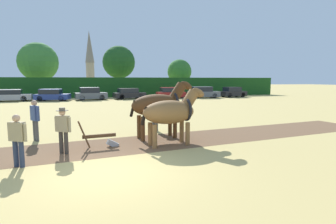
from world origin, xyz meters
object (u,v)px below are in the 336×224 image
Objects in this scene: draft_horse_lead_left at (172,112)px; farmer_onlooker_left at (18,137)px; tree_center at (179,72)px; parked_car_far_right at (203,92)px; farmer_beside_team at (155,112)px; draft_horse_lead_right at (159,105)px; tree_left at (38,62)px; tree_center_left at (119,62)px; farmer_onlooker_right at (35,117)px; farmer_at_plow at (63,127)px; church_spire at (90,59)px; parked_car_center_left at (52,95)px; parked_car_left at (10,95)px; parked_car_center at (91,94)px; parked_car_end_right at (233,92)px; plow at (103,139)px; parked_car_center_right at (129,94)px; parked_car_right at (170,93)px.

farmer_onlooker_left is (-5.04, -1.36, -0.42)m from draft_horse_lead_left.
tree_center reaches higher than farmer_onlooker_left.
farmer_beside_team is at bearing -111.96° from parked_car_far_right.
draft_horse_lead_right is 1.75m from farmer_beside_team.
tree_left is at bearing 79.10° from farmer_beside_team.
tree_center_left is (12.65, 0.15, 0.20)m from tree_left.
parked_car_far_right is at bearing -3.51° from farmer_onlooker_left.
farmer_at_plow is at bearing -91.15° from farmer_onlooker_right.
church_spire reaches higher than parked_car_center_left.
farmer_onlooker_left is 0.33× the size of parked_car_left.
church_spire is 5.53× the size of draft_horse_lead_right.
church_spire is 44.94m from parked_car_center.
farmer_onlooker_left is at bearing -169.33° from farmer_beside_team.
parked_car_end_right is (20.62, 25.54, -0.20)m from farmer_at_plow.
farmer_onlooker_right is 31.96m from parked_car_end_right.
farmer_at_plow is (-3.77, -1.53, -0.54)m from draft_horse_lead_right.
farmer_onlooker_right is at bearing 61.85° from farmer_at_plow.
farmer_onlooker_left is 0.39× the size of parked_car_end_right.
plow is at bearing -164.68° from farmer_beside_team.
draft_horse_lead_right is at bearing 89.64° from draft_horse_lead_left.
plow is at bearing -165.38° from draft_horse_lead_right.
church_spire is 69.88m from draft_horse_lead_left.
farmer_onlooker_left is (-6.05, -37.94, -4.65)m from tree_center_left.
parked_car_left is at bearing -154.51° from tree_center.
tree_left is at bearing 129.01° from parked_car_center_right.
parked_car_center_left is at bearing -127.68° from tree_center_left.
tree_left reaches higher than farmer_onlooker_left.
tree_center_left is 36.84m from draft_horse_lead_left.
church_spire is at bearing 72.82° from parked_car_left.
church_spire is 4.00× the size of parked_car_center.
parked_car_center_left is 19.87m from parked_car_far_right.
tree_center_left is 1.87× the size of parked_car_center_right.
tree_center_left is 2.06× the size of parked_car_end_right.
parked_car_center_left is (4.70, -0.60, 0.01)m from parked_car_left.
farmer_at_plow is (-16.09, -37.49, -3.15)m from tree_center.
draft_horse_lead_right is at bearing -104.87° from parked_car_center_right.
plow is (-2.45, -1.00, -1.15)m from draft_horse_lead_right.
parked_car_far_right is (11.94, 23.61, -0.70)m from draft_horse_lead_right.
tree_center_left is at bearing 58.49° from parked_car_center.
church_spire reaches higher than draft_horse_lead_left.
parked_car_center_right is at bearing 56.44° from farmer_beside_team.
parked_car_right is at bearing 61.35° from plow.
tree_center is 1.57× the size of parked_car_end_right.
parked_car_center_left is 1.04× the size of parked_car_end_right.
tree_center is at bearing 28.02° from parked_car_center.
parked_car_far_right is (14.40, 24.61, 0.45)m from plow.
draft_horse_lead_left is at bearing -90.36° from draft_horse_lead_right.
parked_car_center_right is (13.01, -10.81, -4.65)m from tree_left.
church_spire is at bearing 86.13° from draft_horse_lead_right.
parked_car_center_right is 0.97× the size of parked_car_far_right.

